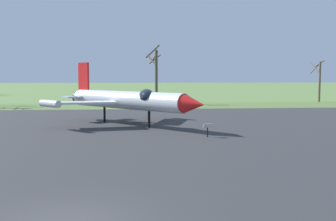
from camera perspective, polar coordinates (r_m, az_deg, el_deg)
The scene contains 6 objects.
asphalt_apron at distance 25.41m, azimuth -9.55°, elevation -4.35°, with size 105.39×48.42×0.05m, color #333335.
grass_verge_strip at distance 55.42m, azimuth -7.44°, elevation 0.65°, with size 165.39×12.00×0.06m, color #587338.
jet_fighter_front_left at distance 32.68m, azimuth -5.97°, elevation 1.61°, with size 12.85×13.33×5.49m.
info_placard_front_left at distance 26.35m, azimuth 5.84°, elevation -2.67°, with size 0.63×0.31×0.97m.
bare_tree_right_of_center at distance 59.64m, azimuth -1.83°, elevation 5.60°, with size 2.47×3.08×9.22m.
bare_tree_far_right at distance 68.97m, azimuth 21.37°, elevation 4.25°, with size 2.32×2.48×6.98m.
Camera 1 is at (1.75, -10.50, 4.07)m, focal length 41.38 mm.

